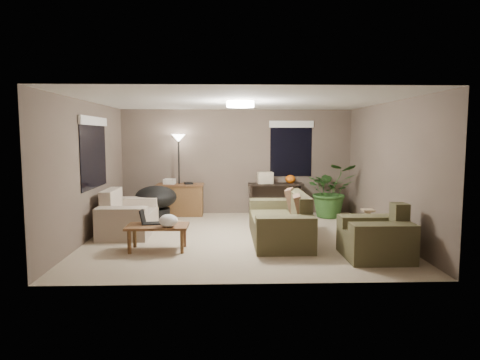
{
  "coord_description": "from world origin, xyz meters",
  "views": [
    {
      "loc": [
        -0.25,
        -7.78,
        1.89
      ],
      "look_at": [
        0.0,
        0.2,
        1.05
      ],
      "focal_mm": 32.0,
      "sensor_mm": 36.0,
      "label": 1
    }
  ],
  "objects_px": {
    "console_table": "(275,196)",
    "houseplant": "(331,196)",
    "loveseat": "(128,218)",
    "papasan_chair": "(156,201)",
    "cat_scratching_post": "(367,224)",
    "floor_lamp": "(179,148)",
    "armchair": "(376,239)",
    "main_sofa": "(281,224)",
    "desk": "(180,200)",
    "coffee_table": "(158,229)"
  },
  "relations": [
    {
      "from": "console_table",
      "to": "floor_lamp",
      "type": "height_order",
      "value": "floor_lamp"
    },
    {
      "from": "floor_lamp",
      "to": "cat_scratching_post",
      "type": "height_order",
      "value": "floor_lamp"
    },
    {
      "from": "loveseat",
      "to": "console_table",
      "type": "relative_size",
      "value": 1.23
    },
    {
      "from": "main_sofa",
      "to": "loveseat",
      "type": "bearing_deg",
      "value": 167.61
    },
    {
      "from": "desk",
      "to": "console_table",
      "type": "height_order",
      "value": "same"
    },
    {
      "from": "loveseat",
      "to": "cat_scratching_post",
      "type": "distance_m",
      "value": 4.6
    },
    {
      "from": "main_sofa",
      "to": "desk",
      "type": "xyz_separation_m",
      "value": [
        -2.07,
        2.41,
        0.08
      ]
    },
    {
      "from": "loveseat",
      "to": "houseplant",
      "type": "xyz_separation_m",
      "value": [
        4.32,
        1.46,
        0.19
      ]
    },
    {
      "from": "console_table",
      "to": "loveseat",
      "type": "bearing_deg",
      "value": -149.57
    },
    {
      "from": "desk",
      "to": "papasan_chair",
      "type": "xyz_separation_m",
      "value": [
        -0.45,
        -0.76,
        0.09
      ]
    },
    {
      "from": "loveseat",
      "to": "coffee_table",
      "type": "relative_size",
      "value": 1.6
    },
    {
      "from": "floor_lamp",
      "to": "desk",
      "type": "bearing_deg",
      "value": -7.32
    },
    {
      "from": "houseplant",
      "to": "main_sofa",
      "type": "bearing_deg",
      "value": -123.94
    },
    {
      "from": "armchair",
      "to": "desk",
      "type": "height_order",
      "value": "armchair"
    },
    {
      "from": "main_sofa",
      "to": "cat_scratching_post",
      "type": "bearing_deg",
      "value": 9.19
    },
    {
      "from": "desk",
      "to": "console_table",
      "type": "xyz_separation_m",
      "value": [
        2.25,
        0.05,
        0.06
      ]
    },
    {
      "from": "desk",
      "to": "cat_scratching_post",
      "type": "relative_size",
      "value": 2.2
    },
    {
      "from": "main_sofa",
      "to": "console_table",
      "type": "relative_size",
      "value": 1.69
    },
    {
      "from": "main_sofa",
      "to": "coffee_table",
      "type": "bearing_deg",
      "value": -162.81
    },
    {
      "from": "papasan_chair",
      "to": "floor_lamp",
      "type": "distance_m",
      "value": 1.43
    },
    {
      "from": "desk",
      "to": "houseplant",
      "type": "bearing_deg",
      "value": -4.97
    },
    {
      "from": "armchair",
      "to": "main_sofa",
      "type": "bearing_deg",
      "value": 137.74
    },
    {
      "from": "coffee_table",
      "to": "floor_lamp",
      "type": "relative_size",
      "value": 0.52
    },
    {
      "from": "coffee_table",
      "to": "houseplant",
      "type": "xyz_separation_m",
      "value": [
        3.54,
        2.76,
        0.13
      ]
    },
    {
      "from": "armchair",
      "to": "cat_scratching_post",
      "type": "relative_size",
      "value": 2.0
    },
    {
      "from": "console_table",
      "to": "armchair",
      "type": "bearing_deg",
      "value": -72.63
    },
    {
      "from": "papasan_chair",
      "to": "cat_scratching_post",
      "type": "bearing_deg",
      "value": -18.1
    },
    {
      "from": "main_sofa",
      "to": "floor_lamp",
      "type": "bearing_deg",
      "value": 131.04
    },
    {
      "from": "loveseat",
      "to": "floor_lamp",
      "type": "xyz_separation_m",
      "value": [
        0.81,
        1.77,
        1.3
      ]
    },
    {
      "from": "armchair",
      "to": "papasan_chair",
      "type": "relative_size",
      "value": 0.95
    },
    {
      "from": "coffee_table",
      "to": "floor_lamp",
      "type": "xyz_separation_m",
      "value": [
        0.02,
        3.07,
        1.24
      ]
    },
    {
      "from": "main_sofa",
      "to": "console_table",
      "type": "distance_m",
      "value": 2.46
    },
    {
      "from": "loveseat",
      "to": "papasan_chair",
      "type": "height_order",
      "value": "loveseat"
    },
    {
      "from": "armchair",
      "to": "loveseat",
      "type": "bearing_deg",
      "value": 156.49
    },
    {
      "from": "loveseat",
      "to": "console_table",
      "type": "distance_m",
      "value": 3.58
    },
    {
      "from": "loveseat",
      "to": "houseplant",
      "type": "bearing_deg",
      "value": 18.71
    },
    {
      "from": "main_sofa",
      "to": "cat_scratching_post",
      "type": "distance_m",
      "value": 1.7
    },
    {
      "from": "coffee_table",
      "to": "cat_scratching_post",
      "type": "distance_m",
      "value": 3.91
    },
    {
      "from": "console_table",
      "to": "houseplant",
      "type": "xyz_separation_m",
      "value": [
        1.24,
        -0.35,
        0.05
      ]
    },
    {
      "from": "cat_scratching_post",
      "to": "desk",
      "type": "bearing_deg",
      "value": 150.32
    },
    {
      "from": "main_sofa",
      "to": "armchair",
      "type": "distance_m",
      "value": 1.79
    },
    {
      "from": "console_table",
      "to": "cat_scratching_post",
      "type": "xyz_separation_m",
      "value": [
        1.5,
        -2.18,
        -0.22
      ]
    },
    {
      "from": "cat_scratching_post",
      "to": "floor_lamp",
      "type": "bearing_deg",
      "value": 150.45
    },
    {
      "from": "loveseat",
      "to": "console_table",
      "type": "xyz_separation_m",
      "value": [
        3.09,
        1.81,
        0.14
      ]
    },
    {
      "from": "armchair",
      "to": "desk",
      "type": "distance_m",
      "value": 4.95
    },
    {
      "from": "loveseat",
      "to": "floor_lamp",
      "type": "height_order",
      "value": "floor_lamp"
    },
    {
      "from": "console_table",
      "to": "houseplant",
      "type": "relative_size",
      "value": 1.04
    },
    {
      "from": "armchair",
      "to": "papasan_chair",
      "type": "bearing_deg",
      "value": 143.5
    },
    {
      "from": "loveseat",
      "to": "papasan_chair",
      "type": "relative_size",
      "value": 1.53
    },
    {
      "from": "desk",
      "to": "papasan_chair",
      "type": "height_order",
      "value": "papasan_chair"
    }
  ]
}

